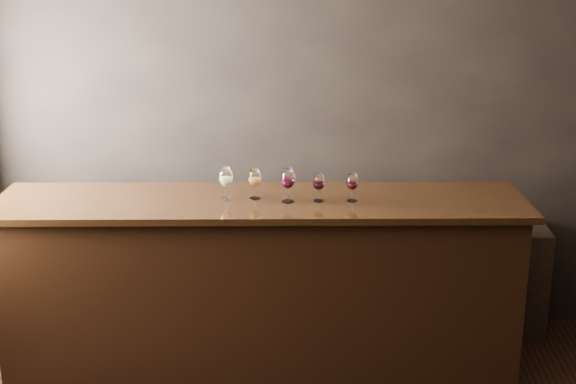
# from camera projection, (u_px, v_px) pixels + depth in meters

# --- Properties ---
(room_shell) EXTENTS (5.02, 4.52, 2.81)m
(room_shell) POSITION_uv_depth(u_px,v_px,m) (254.00, 149.00, 3.55)
(room_shell) COLOR black
(room_shell) RESTS_ON ground
(bar_counter) EXTENTS (3.25, 0.92, 1.12)m
(bar_counter) POSITION_uv_depth(u_px,v_px,m) (261.00, 288.00, 5.17)
(bar_counter) COLOR black
(bar_counter) RESTS_ON ground
(bar_top) EXTENTS (3.36, 1.00, 0.04)m
(bar_top) POSITION_uv_depth(u_px,v_px,m) (261.00, 202.00, 5.00)
(bar_top) COLOR black
(bar_top) RESTS_ON bar_counter
(back_bar_shelf) EXTENTS (2.22, 0.40, 0.80)m
(back_bar_shelf) POSITION_uv_depth(u_px,v_px,m) (387.00, 278.00, 5.75)
(back_bar_shelf) COLOR black
(back_bar_shelf) RESTS_ON ground
(glass_white) EXTENTS (0.09, 0.09, 0.20)m
(glass_white) POSITION_uv_depth(u_px,v_px,m) (226.00, 178.00, 4.96)
(glass_white) COLOR white
(glass_white) RESTS_ON bar_top
(glass_amber) EXTENTS (0.08, 0.08, 0.19)m
(glass_amber) POSITION_uv_depth(u_px,v_px,m) (255.00, 179.00, 4.97)
(glass_amber) COLOR white
(glass_amber) RESTS_ON bar_top
(glass_red_a) EXTENTS (0.09, 0.09, 0.21)m
(glass_red_a) POSITION_uv_depth(u_px,v_px,m) (288.00, 179.00, 4.90)
(glass_red_a) COLOR white
(glass_red_a) RESTS_ON bar_top
(glass_red_b) EXTENTS (0.07, 0.07, 0.17)m
(glass_red_b) POSITION_uv_depth(u_px,v_px,m) (319.00, 183.00, 4.93)
(glass_red_b) COLOR white
(glass_red_b) RESTS_ON bar_top
(glass_red_c) EXTENTS (0.07, 0.07, 0.18)m
(glass_red_c) POSITION_uv_depth(u_px,v_px,m) (352.00, 183.00, 4.93)
(glass_red_c) COLOR white
(glass_red_c) RESTS_ON bar_top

